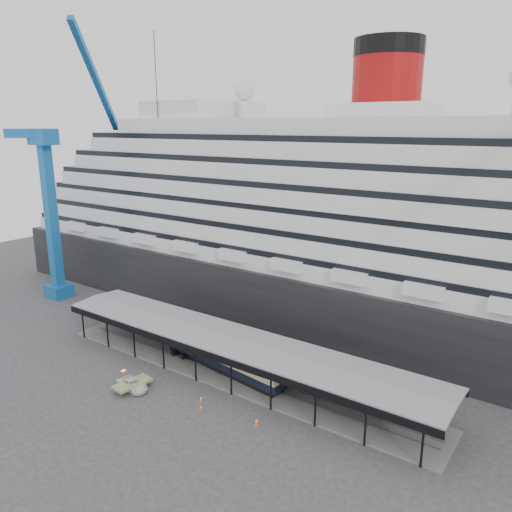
% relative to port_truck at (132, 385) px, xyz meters
% --- Properties ---
extents(ground, '(200.00, 200.00, 0.00)m').
position_rel_port_truck_xyz_m(ground, '(7.87, 5.28, -0.64)').
color(ground, '#343436').
rests_on(ground, ground).
extents(cruise_ship, '(130.00, 30.00, 43.90)m').
position_rel_port_truck_xyz_m(cruise_ship, '(7.92, 37.28, 17.71)').
color(cruise_ship, black).
rests_on(cruise_ship, ground).
extents(platform_canopy, '(56.00, 9.18, 5.30)m').
position_rel_port_truck_xyz_m(platform_canopy, '(7.87, 10.28, 1.72)').
color(platform_canopy, slate).
rests_on(platform_canopy, ground).
extents(crane_blue, '(22.63, 19.19, 47.60)m').
position_rel_port_truck_xyz_m(crane_blue, '(-37.24, 15.90, 19.31)').
color(crane_blue, '#165EAB').
rests_on(crane_blue, ground).
extents(port_truck, '(4.88, 2.74, 1.29)m').
position_rel_port_truck_xyz_m(port_truck, '(0.00, 0.00, 0.00)').
color(port_truck, silver).
rests_on(port_truck, ground).
extents(pullman_carriage, '(20.78, 5.23, 20.24)m').
position_rel_port_truck_xyz_m(pullman_carriage, '(5.96, 10.28, 1.83)').
color(pullman_carriage, black).
rests_on(pullman_carriage, ground).
extents(traffic_cone_left, '(0.43, 0.43, 0.70)m').
position_rel_port_truck_xyz_m(traffic_cone_left, '(8.83, 2.78, -0.30)').
color(traffic_cone_left, orange).
rests_on(traffic_cone_left, ground).
extents(traffic_cone_mid, '(0.43, 0.43, 0.65)m').
position_rel_port_truck_xyz_m(traffic_cone_mid, '(10.00, 1.40, -0.32)').
color(traffic_cone_mid, '#F2550D').
rests_on(traffic_cone_mid, ground).
extents(traffic_cone_right, '(0.50, 0.50, 0.81)m').
position_rel_port_truck_xyz_m(traffic_cone_right, '(17.00, 2.70, -0.24)').
color(traffic_cone_right, '#E9590C').
rests_on(traffic_cone_right, ground).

